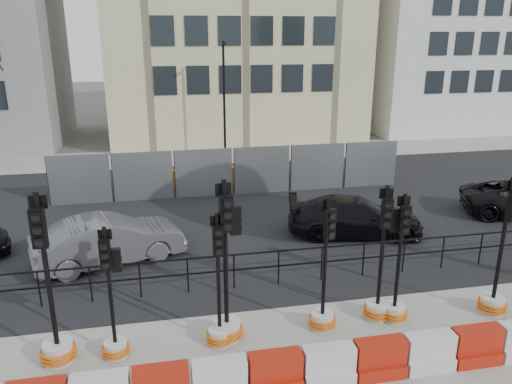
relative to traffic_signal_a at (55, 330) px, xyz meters
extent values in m
plane|color=#51514C|center=(5.21, 1.13, -0.76)|extent=(120.00, 120.00, 0.00)
cube|color=black|center=(5.21, 8.13, -0.75)|extent=(40.00, 14.00, 0.03)
cube|color=gray|center=(5.21, 17.13, -0.75)|extent=(40.00, 4.00, 0.02)
cube|color=silver|center=(22.21, 23.13, 7.24)|extent=(12.00, 9.00, 16.00)
cylinder|color=black|center=(-0.79, 2.33, -0.26)|extent=(0.04, 0.04, 1.00)
cylinder|color=black|center=(0.41, 2.33, -0.26)|extent=(0.04, 0.04, 1.00)
cylinder|color=black|center=(1.61, 2.33, -0.26)|extent=(0.04, 0.04, 1.00)
cylinder|color=black|center=(2.81, 2.33, -0.26)|extent=(0.04, 0.04, 1.00)
cylinder|color=black|center=(4.01, 2.33, -0.26)|extent=(0.04, 0.04, 1.00)
cylinder|color=black|center=(5.21, 2.33, -0.26)|extent=(0.04, 0.04, 1.00)
cylinder|color=black|center=(6.41, 2.33, -0.26)|extent=(0.04, 0.04, 1.00)
cylinder|color=black|center=(7.61, 2.33, -0.26)|extent=(0.04, 0.04, 1.00)
cylinder|color=black|center=(8.81, 2.33, -0.26)|extent=(0.04, 0.04, 1.00)
cylinder|color=black|center=(10.01, 2.33, -0.26)|extent=(0.04, 0.04, 1.00)
cylinder|color=black|center=(11.21, 2.33, -0.26)|extent=(0.04, 0.04, 1.00)
cube|color=black|center=(5.21, 2.33, 0.22)|extent=(18.00, 0.04, 0.04)
cube|color=black|center=(5.21, 2.33, -0.21)|extent=(18.00, 0.04, 0.04)
cube|color=gray|center=(-0.79, 10.13, 0.24)|extent=(2.30, 0.05, 2.00)
cylinder|color=black|center=(-1.94, 10.13, 0.24)|extent=(0.05, 0.05, 2.00)
cube|color=gray|center=(1.61, 10.13, 0.24)|extent=(2.30, 0.05, 2.00)
cylinder|color=black|center=(0.46, 10.13, 0.24)|extent=(0.05, 0.05, 2.00)
cube|color=gray|center=(4.01, 10.13, 0.24)|extent=(2.30, 0.05, 2.00)
cylinder|color=black|center=(2.86, 10.13, 0.24)|extent=(0.05, 0.05, 2.00)
cube|color=gray|center=(6.41, 10.13, 0.24)|extent=(2.30, 0.05, 2.00)
cylinder|color=black|center=(5.26, 10.13, 0.24)|extent=(0.05, 0.05, 2.00)
cube|color=gray|center=(8.81, 10.13, 0.24)|extent=(2.30, 0.05, 2.00)
cylinder|color=black|center=(7.66, 10.13, 0.24)|extent=(0.05, 0.05, 2.00)
cube|color=gray|center=(11.21, 10.13, 0.24)|extent=(2.30, 0.05, 2.00)
cylinder|color=black|center=(10.06, 10.13, 0.24)|extent=(0.05, 0.05, 2.00)
cube|color=orange|center=(1.21, 11.63, -0.36)|extent=(1.00, 0.40, 0.80)
cube|color=orange|center=(3.21, 11.63, -0.36)|extent=(1.00, 0.40, 0.80)
cube|color=orange|center=(5.21, 11.63, -0.36)|extent=(1.00, 0.40, 0.80)
cube|color=orange|center=(7.21, 11.63, -0.36)|extent=(1.00, 0.40, 0.80)
cube|color=orange|center=(9.21, 11.63, -0.36)|extent=(1.00, 0.40, 0.80)
cube|color=orange|center=(11.21, 11.63, -0.36)|extent=(1.00, 0.40, 0.80)
cylinder|color=black|center=(5.71, 16.13, 2.24)|extent=(0.12, 0.12, 6.00)
cube|color=black|center=(5.71, 15.88, 5.14)|extent=(0.12, 0.50, 0.12)
cube|color=red|center=(2.06, -1.67, -0.21)|extent=(1.00, 0.35, 0.50)
cube|color=silver|center=(3.11, -1.67, -0.21)|extent=(1.00, 0.35, 0.50)
cube|color=red|center=(4.16, -1.67, -0.61)|extent=(1.00, 0.50, 0.30)
cube|color=red|center=(4.16, -1.67, -0.21)|extent=(1.00, 0.35, 0.50)
cube|color=silver|center=(5.21, -1.67, -0.61)|extent=(1.00, 0.50, 0.30)
cube|color=silver|center=(5.21, -1.67, -0.21)|extent=(1.00, 0.35, 0.50)
cube|color=red|center=(6.26, -1.67, -0.61)|extent=(1.00, 0.50, 0.30)
cube|color=red|center=(6.26, -1.67, -0.21)|extent=(1.00, 0.35, 0.50)
cube|color=silver|center=(7.31, -1.67, -0.61)|extent=(1.00, 0.50, 0.30)
cube|color=silver|center=(7.31, -1.67, -0.21)|extent=(1.00, 0.35, 0.50)
cube|color=red|center=(8.36, -1.67, -0.61)|extent=(1.00, 0.50, 0.30)
cube|color=red|center=(8.36, -1.67, -0.21)|extent=(1.00, 0.35, 0.50)
cylinder|color=silver|center=(0.00, 0.02, -0.54)|extent=(0.60, 0.60, 0.45)
torus|color=#E5600C|center=(0.00, 0.02, -0.63)|extent=(0.73, 0.73, 0.06)
torus|color=#E5600C|center=(0.00, 0.02, -0.54)|extent=(0.73, 0.73, 0.06)
torus|color=#E5600C|center=(0.00, 0.02, -0.45)|extent=(0.73, 0.73, 0.06)
cylinder|color=black|center=(0.00, 0.02, 1.25)|extent=(0.10, 0.10, 3.35)
cube|color=black|center=(0.00, -0.12, 2.26)|extent=(0.27, 0.16, 0.78)
cylinder|color=black|center=(-0.01, -0.21, 2.01)|extent=(0.17, 0.06, 0.17)
cylinder|color=black|center=(-0.01, -0.21, 2.26)|extent=(0.17, 0.06, 0.17)
cylinder|color=black|center=(-0.01, -0.21, 2.50)|extent=(0.17, 0.06, 0.17)
cube|color=black|center=(0.00, 0.08, 2.70)|extent=(0.34, 0.04, 0.27)
cylinder|color=silver|center=(1.14, -0.02, -0.59)|extent=(0.48, 0.48, 0.35)
torus|color=#E5600C|center=(1.14, -0.02, -0.66)|extent=(0.57, 0.57, 0.04)
torus|color=#E5600C|center=(1.14, -0.02, -0.59)|extent=(0.57, 0.57, 0.04)
torus|color=#E5600C|center=(1.14, -0.02, -0.51)|extent=(0.57, 0.57, 0.04)
cylinder|color=black|center=(1.14, -0.02, 0.83)|extent=(0.08, 0.08, 2.65)
cube|color=black|center=(1.13, -0.13, 1.63)|extent=(0.22, 0.14, 0.62)
cylinder|color=black|center=(1.13, -0.20, 1.43)|extent=(0.14, 0.05, 0.13)
cylinder|color=black|center=(1.13, -0.20, 1.63)|extent=(0.14, 0.05, 0.13)
cylinder|color=black|center=(1.13, -0.20, 1.82)|extent=(0.14, 0.05, 0.13)
cube|color=black|center=(1.14, 0.03, 1.98)|extent=(0.27, 0.04, 0.21)
cube|color=black|center=(1.32, -0.04, 1.45)|extent=(0.18, 0.13, 0.49)
cylinder|color=silver|center=(3.33, -0.01, -0.58)|extent=(0.50, 0.50, 0.37)
torus|color=#E5600C|center=(3.33, -0.01, -0.65)|extent=(0.60, 0.60, 0.05)
torus|color=#E5600C|center=(3.33, -0.01, -0.58)|extent=(0.60, 0.60, 0.05)
torus|color=#E5600C|center=(3.33, -0.01, -0.50)|extent=(0.60, 0.60, 0.05)
cylinder|color=black|center=(3.33, -0.01, 0.89)|extent=(0.08, 0.08, 2.76)
cube|color=black|center=(3.33, -0.12, 1.72)|extent=(0.22, 0.13, 0.64)
cylinder|color=black|center=(3.33, -0.20, 1.52)|extent=(0.14, 0.05, 0.14)
cylinder|color=black|center=(3.33, -0.20, 1.72)|extent=(0.14, 0.05, 0.14)
cylinder|color=black|center=(3.33, -0.20, 1.92)|extent=(0.14, 0.05, 0.14)
cube|color=black|center=(3.33, 0.04, 2.09)|extent=(0.28, 0.03, 0.22)
cylinder|color=silver|center=(3.50, 0.13, -0.54)|extent=(0.60, 0.60, 0.45)
torus|color=#E5600C|center=(3.50, 0.13, -0.63)|extent=(0.72, 0.72, 0.06)
torus|color=#E5600C|center=(3.50, 0.13, -0.54)|extent=(0.72, 0.72, 0.06)
torus|color=#E5600C|center=(3.50, 0.13, -0.45)|extent=(0.72, 0.72, 0.06)
cylinder|color=black|center=(3.50, 0.13, 1.24)|extent=(0.10, 0.10, 3.34)
cube|color=black|center=(3.52, -0.01, 2.25)|extent=(0.28, 0.19, 0.78)
cylinder|color=black|center=(3.53, -0.09, 2.00)|extent=(0.17, 0.08, 0.17)
cylinder|color=black|center=(3.53, -0.09, 2.25)|extent=(0.17, 0.08, 0.17)
cylinder|color=black|center=(3.53, -0.09, 2.49)|extent=(0.17, 0.08, 0.17)
cube|color=black|center=(3.50, 0.19, 2.69)|extent=(0.34, 0.07, 0.27)
cube|color=black|center=(3.73, 0.15, 2.03)|extent=(0.24, 0.17, 0.61)
cylinder|color=silver|center=(5.70, 0.13, -0.57)|extent=(0.52, 0.52, 0.38)
torus|color=#E5600C|center=(5.70, 0.13, -0.65)|extent=(0.62, 0.62, 0.05)
torus|color=#E5600C|center=(5.70, 0.13, -0.57)|extent=(0.62, 0.62, 0.05)
torus|color=#E5600C|center=(5.70, 0.13, -0.49)|extent=(0.62, 0.62, 0.05)
cylinder|color=black|center=(5.70, 0.13, 0.97)|extent=(0.09, 0.09, 2.88)
cube|color=black|center=(5.73, 0.02, 1.83)|extent=(0.26, 0.19, 0.67)
cylinder|color=black|center=(5.75, -0.06, 1.62)|extent=(0.15, 0.08, 0.14)
cylinder|color=black|center=(5.75, -0.06, 1.83)|extent=(0.15, 0.08, 0.14)
cylinder|color=black|center=(5.75, -0.06, 2.04)|extent=(0.15, 0.08, 0.14)
cube|color=black|center=(5.69, 0.18, 2.22)|extent=(0.29, 0.10, 0.23)
cylinder|color=silver|center=(7.11, 0.27, -0.56)|extent=(0.54, 0.54, 0.40)
torus|color=#E5600C|center=(7.11, 0.27, -0.64)|extent=(0.65, 0.65, 0.05)
torus|color=#E5600C|center=(7.11, 0.27, -0.56)|extent=(0.65, 0.65, 0.05)
torus|color=#E5600C|center=(7.11, 0.27, -0.48)|extent=(0.65, 0.65, 0.05)
cylinder|color=black|center=(7.11, 0.27, 1.04)|extent=(0.09, 0.09, 3.00)
cube|color=black|center=(7.08, 0.15, 1.94)|extent=(0.26, 0.19, 0.70)
cylinder|color=black|center=(7.06, 0.07, 1.72)|extent=(0.16, 0.08, 0.15)
cylinder|color=black|center=(7.06, 0.07, 1.94)|extent=(0.16, 0.08, 0.15)
cylinder|color=black|center=(7.06, 0.07, 2.16)|extent=(0.16, 0.08, 0.15)
cube|color=black|center=(7.12, 0.32, 2.34)|extent=(0.30, 0.10, 0.24)
cube|color=black|center=(7.30, 0.22, 1.74)|extent=(0.22, 0.17, 0.55)
cylinder|color=silver|center=(7.46, 0.12, -0.57)|extent=(0.51, 0.51, 0.38)
torus|color=#E5600C|center=(7.46, 0.12, -0.65)|extent=(0.62, 0.62, 0.05)
torus|color=#E5600C|center=(7.46, 0.12, -0.57)|extent=(0.62, 0.62, 0.05)
torus|color=#E5600C|center=(7.46, 0.12, -0.50)|extent=(0.62, 0.62, 0.05)
cylinder|color=black|center=(7.46, 0.12, 0.95)|extent=(0.09, 0.09, 2.85)
cube|color=black|center=(7.44, 0.00, 1.81)|extent=(0.25, 0.17, 0.67)
cylinder|color=black|center=(7.43, -0.07, 1.60)|extent=(0.15, 0.07, 0.14)
cylinder|color=black|center=(7.43, -0.07, 1.81)|extent=(0.15, 0.07, 0.14)
cylinder|color=black|center=(7.43, -0.07, 2.02)|extent=(0.15, 0.07, 0.14)
cube|color=black|center=(7.47, 0.17, 2.19)|extent=(0.29, 0.07, 0.23)
cylinder|color=silver|center=(9.93, -0.05, -0.55)|extent=(0.56, 0.56, 0.41)
torus|color=#E5600C|center=(9.93, -0.05, -0.64)|extent=(0.67, 0.67, 0.05)
torus|color=#E5600C|center=(9.93, -0.05, -0.55)|extent=(0.67, 0.67, 0.05)
torus|color=#E5600C|center=(9.93, -0.05, -0.47)|extent=(0.67, 0.67, 0.05)
cylinder|color=black|center=(9.93, -0.05, 1.10)|extent=(0.09, 0.09, 3.11)
cube|color=black|center=(9.91, 0.01, 2.45)|extent=(0.31, 0.13, 0.25)
imported|color=#55555A|center=(0.70, 4.60, -0.06)|extent=(3.94, 5.12, 1.41)
imported|color=black|center=(8.51, 5.17, -0.12)|extent=(3.77, 5.22, 1.28)
camera|label=1|loc=(2.26, -9.31, 5.75)|focal=35.00mm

